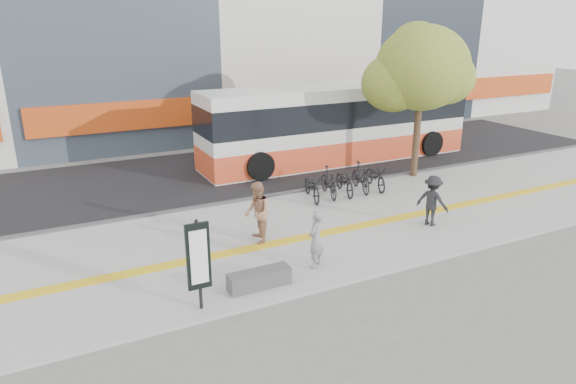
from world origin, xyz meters
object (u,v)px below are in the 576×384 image
bus (337,126)px  pedestrian_tan (257,213)px  bench (259,279)px  seated_woman (316,239)px  signboard (198,258)px  street_tree (419,70)px  pedestrian_dark (432,201)px

bus → pedestrian_tan: bearing=-135.3°
bench → seated_woman: 1.92m
bench → pedestrian_tan: 2.86m
bench → pedestrian_tan: size_ratio=0.86×
bench → pedestrian_tan: pedestrian_tan is taller
signboard → street_tree: street_tree is taller
street_tree → bench: bearing=-148.4°
street_tree → seated_woman: bearing=-144.5°
pedestrian_dark → bench: bearing=76.8°
signboard → pedestrian_dark: signboard is taller
signboard → street_tree: bearing=29.1°
pedestrian_tan → bench: bearing=-10.1°
bus → pedestrian_tan: (-7.22, -7.15, -0.70)m
bench → seated_woman: size_ratio=0.98×
signboard → street_tree: 13.40m
bench → bus: size_ratio=0.12×
signboard → pedestrian_dark: bearing=10.8°
street_tree → pedestrian_tan: (-8.71, -3.47, -3.50)m
signboard → pedestrian_dark: size_ratio=1.32×
street_tree → seated_woman: street_tree is taller
bench → signboard: 1.94m
street_tree → pedestrian_dark: size_ratio=3.80×
signboard → bus: 14.07m
signboard → bus: (9.88, 10.01, 0.34)m
bus → signboard: bearing=-134.6°
seated_woman → signboard: bearing=-26.5°
bench → signboard: signboard is taller
bus → pedestrian_tan: size_ratio=7.06×
pedestrian_tan → bus: bearing=147.2°
signboard → seated_woman: bearing=10.7°
seated_woman → street_tree: bearing=178.2°
signboard → bus: bearing=45.4°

